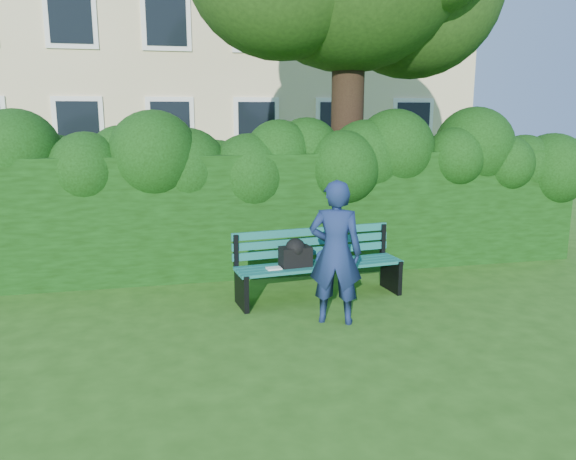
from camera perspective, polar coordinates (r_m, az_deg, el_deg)
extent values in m
plane|color=#2B5717|center=(6.69, 1.15, -9.03)|extent=(80.00, 80.00, 0.00)
cube|color=#CEBB8A|center=(20.44, -8.98, 21.92)|extent=(16.00, 8.00, 12.00)
cube|color=white|center=(16.18, -20.49, 9.77)|extent=(1.30, 0.08, 1.60)
cube|color=black|center=(16.14, -20.51, 9.77)|extent=(1.05, 0.04, 1.35)
cube|color=white|center=(16.05, -11.84, 10.25)|extent=(1.30, 0.08, 1.60)
cube|color=black|center=(16.01, -11.84, 10.24)|extent=(1.05, 0.04, 1.35)
cube|color=white|center=(16.28, -3.23, 10.49)|extent=(1.30, 0.08, 1.60)
cube|color=black|center=(16.24, -3.21, 10.49)|extent=(1.05, 0.04, 1.35)
cube|color=white|center=(16.84, 4.99, 10.52)|extent=(1.30, 0.08, 1.60)
cube|color=black|center=(16.80, 5.03, 10.51)|extent=(1.05, 0.04, 1.35)
cube|color=white|center=(17.72, 12.53, 10.35)|extent=(1.30, 0.08, 1.60)
cube|color=black|center=(17.68, 12.58, 10.34)|extent=(1.05, 0.04, 1.35)
cube|color=white|center=(16.36, -21.24, 19.60)|extent=(1.30, 0.08, 1.60)
cube|color=black|center=(16.32, -21.26, 19.62)|extent=(1.05, 0.04, 1.35)
cube|color=white|center=(16.23, -12.29, 20.17)|extent=(1.30, 0.08, 1.60)
cube|color=black|center=(16.19, -12.29, 20.19)|extent=(1.05, 0.04, 1.35)
cube|color=white|center=(16.45, -3.35, 20.29)|extent=(1.30, 0.08, 1.60)
cube|color=black|center=(16.41, -3.32, 20.31)|extent=(1.05, 0.04, 1.35)
cube|color=white|center=(17.01, 5.17, 19.99)|extent=(1.30, 0.08, 1.60)
cube|color=black|center=(16.97, 5.21, 20.00)|extent=(1.05, 0.04, 1.35)
cube|color=white|center=(17.88, 12.95, 19.35)|extent=(1.30, 0.08, 1.60)
cube|color=black|center=(17.84, 13.01, 19.36)|extent=(1.05, 0.04, 1.35)
cube|color=black|center=(8.53, -2.38, 1.83)|extent=(10.00, 1.00, 1.80)
cylinder|color=black|center=(9.75, 6.06, 12.11)|extent=(0.55, 0.55, 4.88)
cube|color=#105451|center=(7.11, 3.82, -3.95)|extent=(2.19, 0.34, 0.04)
cube|color=#105451|center=(7.22, 3.45, -3.71)|extent=(2.19, 0.34, 0.04)
cube|color=#105451|center=(7.33, 3.09, -3.47)|extent=(2.19, 0.34, 0.04)
cube|color=#105451|center=(7.43, 2.74, -3.24)|extent=(2.19, 0.34, 0.04)
cube|color=#105451|center=(7.47, 2.52, -2.13)|extent=(2.19, 0.28, 0.10)
cube|color=#105451|center=(7.45, 2.50, -1.14)|extent=(2.19, 0.28, 0.10)
cube|color=#105451|center=(7.43, 2.48, -0.15)|extent=(2.19, 0.28, 0.10)
cube|color=black|center=(7.02, -4.74, -6.14)|extent=(0.12, 0.50, 0.44)
cube|color=black|center=(7.15, -5.32, -2.24)|extent=(0.07, 0.07, 0.45)
cube|color=black|center=(6.91, -4.67, -4.53)|extent=(0.11, 0.42, 0.05)
cube|color=black|center=(7.78, 10.42, -4.49)|extent=(0.12, 0.50, 0.44)
cube|color=black|center=(7.90, 9.62, -1.00)|extent=(0.07, 0.07, 0.45)
cube|color=black|center=(7.68, 10.67, -3.01)|extent=(0.11, 0.42, 0.05)
cube|color=white|center=(7.01, -1.45, -3.92)|extent=(0.19, 0.15, 0.02)
cube|color=black|center=(7.12, 0.76, -2.70)|extent=(0.41, 0.27, 0.25)
imported|color=#16244E|center=(6.38, 4.84, -2.29)|extent=(0.71, 0.60, 1.66)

